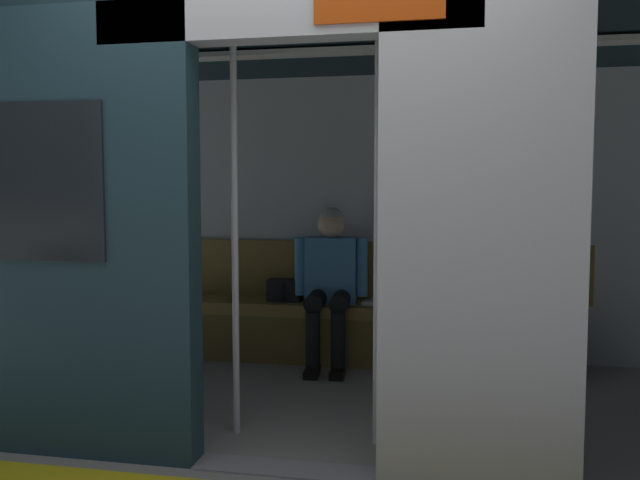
{
  "coord_description": "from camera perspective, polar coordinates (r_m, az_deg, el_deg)",
  "views": [
    {
      "loc": [
        -0.79,
        3.02,
        1.34
      ],
      "look_at": [
        0.07,
        -1.12,
        1.0
      ],
      "focal_mm": 38.17,
      "sensor_mm": 36.0,
      "label": 1
    }
  ],
  "objects": [
    {
      "name": "ground_plane",
      "position": [
        3.4,
        -2.9,
        -18.71
      ],
      "size": [
        60.0,
        60.0,
        0.0
      ],
      "primitive_type": "plane",
      "color": "gray"
    },
    {
      "name": "book",
      "position": [
        5.16,
        4.69,
        -5.19
      ],
      "size": [
        0.2,
        0.25,
        0.03
      ],
      "primitive_type": "cube",
      "rotation": [
        0.0,
        0.0,
        -0.24
      ],
      "color": "silver",
      "rests_on": "bench_seat"
    },
    {
      "name": "person_seated",
      "position": [
        5.09,
        0.85,
        -2.98
      ],
      "size": [
        0.55,
        0.7,
        1.18
      ],
      "color": "#4C8CC6",
      "rests_on": "ground_plane"
    },
    {
      "name": "train_car",
      "position": [
        4.18,
        0.03,
        6.74
      ],
      "size": [
        6.4,
        2.5,
        2.31
      ],
      "color": "silver",
      "rests_on": "ground_plane"
    },
    {
      "name": "grab_pole_door",
      "position": [
        3.63,
        -7.15,
        0.5
      ],
      "size": [
        0.04,
        0.04,
        2.17
      ],
      "primitive_type": "cylinder",
      "color": "silver",
      "rests_on": "ground_plane"
    },
    {
      "name": "bench_seat",
      "position": [
        5.16,
        2.67,
        -6.54
      ],
      "size": [
        3.28,
        0.44,
        0.45
      ],
      "color": "olive",
      "rests_on": "ground_plane"
    },
    {
      "name": "grab_pole_far",
      "position": [
        3.47,
        4.82,
        0.33
      ],
      "size": [
        0.04,
        0.04,
        2.17
      ],
      "primitive_type": "cylinder",
      "color": "silver",
      "rests_on": "ground_plane"
    },
    {
      "name": "handbag",
      "position": [
        5.26,
        -2.96,
        -4.22
      ],
      "size": [
        0.26,
        0.15,
        0.17
      ],
      "color": "black",
      "rests_on": "bench_seat"
    }
  ]
}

